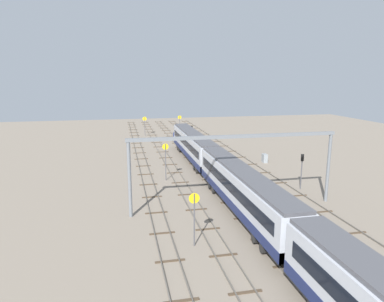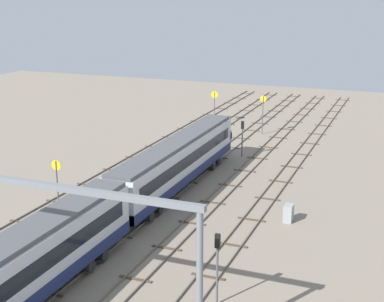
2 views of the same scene
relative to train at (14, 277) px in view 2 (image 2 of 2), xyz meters
The scene contains 14 objects.
ground_plane 19.52m from the train, ahead, with size 138.29×138.29×0.00m, color gray.
track_near_foreground 21.41m from the train, 24.48° to the right, with size 122.29×2.40×0.16m.
track_second_near 20.01m from the train, 12.83° to the right, with size 122.29×2.40×0.16m.
track_with_train 19.52m from the train, ahead, with size 122.29×2.40×0.16m.
track_second_far 20.01m from the train, 12.83° to the left, with size 122.29×2.40×0.16m.
track_far_background 21.41m from the train, 24.48° to the left, with size 122.29×2.40×0.16m.
train is the anchor object (origin of this frame).
overhead_gantry 4.01m from the train, 10.84° to the left, with size 0.40×23.22×8.31m.
speed_sign_near_foreground 48.67m from the train, ahead, with size 0.14×0.86×5.24m.
speed_sign_mid_trackside 52.75m from the train, ahead, with size 0.14×1.00×4.73m.
speed_sign_distant_end 14.71m from the train, 24.95° to the left, with size 0.14×0.87×5.28m.
signal_light_trackside_approach 11.95m from the train, 61.12° to the right, with size 0.31×0.32×4.67m.
signal_light_trackside_departure 37.30m from the train, ahead, with size 0.31×0.32×4.25m.
relay_cabinet 23.46m from the train, 30.11° to the right, with size 1.08×0.72×1.47m.
Camera 2 is at (-42.87, -20.48, 18.57)m, focal length 52.83 mm.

